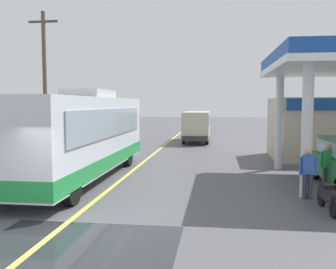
{
  "coord_description": "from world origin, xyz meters",
  "views": [
    {
      "loc": [
        3.79,
        -7.67,
        3.07
      ],
      "look_at": [
        1.5,
        10.0,
        1.6
      ],
      "focal_mm": 39.71,
      "sensor_mm": 36.0,
      "label": 1
    }
  ],
  "objects_px": {
    "coach_bus_main": "(82,137)",
    "minibus_opposing_lane": "(197,124)",
    "motorcycle_parked_forecourt": "(327,196)",
    "pedestrian_by_shop": "(308,171)",
    "pedestrian_near_pump": "(328,164)"
  },
  "relations": [
    {
      "from": "pedestrian_near_pump",
      "to": "pedestrian_by_shop",
      "type": "distance_m",
      "value": 1.73
    },
    {
      "from": "pedestrian_near_pump",
      "to": "pedestrian_by_shop",
      "type": "xyz_separation_m",
      "value": [
        -1.0,
        -1.41,
        0.0
      ]
    },
    {
      "from": "minibus_opposing_lane",
      "to": "motorcycle_parked_forecourt",
      "type": "distance_m",
      "value": 19.8
    },
    {
      "from": "coach_bus_main",
      "to": "pedestrian_near_pump",
      "type": "distance_m",
      "value": 9.45
    },
    {
      "from": "coach_bus_main",
      "to": "pedestrian_by_shop",
      "type": "xyz_separation_m",
      "value": [
        8.38,
        -2.2,
        -0.79
      ]
    },
    {
      "from": "pedestrian_by_shop",
      "to": "coach_bus_main",
      "type": "bearing_deg",
      "value": 165.27
    },
    {
      "from": "motorcycle_parked_forecourt",
      "to": "pedestrian_by_shop",
      "type": "relative_size",
      "value": 1.08
    },
    {
      "from": "motorcycle_parked_forecourt",
      "to": "pedestrian_near_pump",
      "type": "height_order",
      "value": "pedestrian_near_pump"
    },
    {
      "from": "pedestrian_near_pump",
      "to": "pedestrian_by_shop",
      "type": "height_order",
      "value": "same"
    },
    {
      "from": "minibus_opposing_lane",
      "to": "motorcycle_parked_forecourt",
      "type": "height_order",
      "value": "minibus_opposing_lane"
    },
    {
      "from": "minibus_opposing_lane",
      "to": "pedestrian_by_shop",
      "type": "xyz_separation_m",
      "value": [
        4.49,
        -17.82,
        -0.54
      ]
    },
    {
      "from": "pedestrian_near_pump",
      "to": "pedestrian_by_shop",
      "type": "bearing_deg",
      "value": -125.47
    },
    {
      "from": "minibus_opposing_lane",
      "to": "pedestrian_near_pump",
      "type": "height_order",
      "value": "minibus_opposing_lane"
    },
    {
      "from": "minibus_opposing_lane",
      "to": "pedestrian_by_shop",
      "type": "height_order",
      "value": "minibus_opposing_lane"
    },
    {
      "from": "coach_bus_main",
      "to": "minibus_opposing_lane",
      "type": "distance_m",
      "value": 16.1
    }
  ]
}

